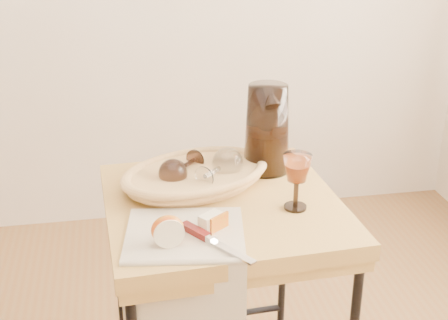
{
  "coord_description": "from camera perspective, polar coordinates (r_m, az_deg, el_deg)",
  "views": [
    {
      "loc": [
        0.15,
        -0.95,
        1.47
      ],
      "look_at": [
        0.4,
        0.42,
        0.87
      ],
      "focal_mm": 49.84,
      "sensor_mm": 36.0,
      "label": 1
    }
  ],
  "objects": [
    {
      "name": "table_knife",
      "position": [
        1.38,
        -0.93,
        -7.4
      ],
      "size": [
        0.14,
        0.19,
        0.02
      ],
      "primitive_type": null,
      "rotation": [
        0.0,
        0.0,
        -0.97
      ],
      "color": "silver",
      "rests_on": "tea_towel"
    },
    {
      "name": "goblet_lying_a",
      "position": [
        1.65,
        -3.8,
        -0.65
      ],
      "size": [
        0.14,
        0.14,
        0.08
      ],
      "primitive_type": null,
      "rotation": [
        0.0,
        0.0,
        4.0
      ],
      "color": "#473027",
      "rests_on": "bread_basket"
    },
    {
      "name": "apple_half",
      "position": [
        1.38,
        -5.21,
        -6.35
      ],
      "size": [
        0.08,
        0.04,
        0.07
      ],
      "primitive_type": "ellipsoid",
      "rotation": [
        0.0,
        0.0,
        0.08
      ],
      "color": "#CE0300",
      "rests_on": "tea_towel"
    },
    {
      "name": "tea_towel",
      "position": [
        1.43,
        -3.61,
        -6.77
      ],
      "size": [
        0.3,
        0.28,
        0.01
      ],
      "primitive_type": "cube",
      "rotation": [
        0.0,
        0.0,
        -0.15
      ],
      "color": "beige",
      "rests_on": "side_table"
    },
    {
      "name": "wine_goblet",
      "position": [
        1.53,
        6.67,
        -1.99
      ],
      "size": [
        0.09,
        0.09,
        0.15
      ],
      "primitive_type": null,
      "rotation": [
        0.0,
        0.0,
        -0.34
      ],
      "color": "white",
      "rests_on": "side_table"
    },
    {
      "name": "pitcher",
      "position": [
        1.71,
        3.97,
        2.89
      ],
      "size": [
        0.19,
        0.26,
        0.29
      ],
      "primitive_type": null,
      "rotation": [
        0.0,
        0.0,
        0.09
      ],
      "color": "black",
      "rests_on": "side_table"
    },
    {
      "name": "bread_basket",
      "position": [
        1.65,
        -2.58,
        -1.6
      ],
      "size": [
        0.44,
        0.37,
        0.05
      ],
      "primitive_type": null,
      "rotation": [
        0.0,
        0.0,
        0.37
      ],
      "color": "#B77B48",
      "rests_on": "side_table"
    },
    {
      "name": "apple_wedge",
      "position": [
        1.44,
        -1.22,
        -5.65
      ],
      "size": [
        0.06,
        0.06,
        0.04
      ],
      "primitive_type": "cube",
      "rotation": [
        0.0,
        0.0,
        0.64
      ],
      "color": "#F9E9C1",
      "rests_on": "tea_towel"
    },
    {
      "name": "goblet_lying_b",
      "position": [
        1.63,
        -0.57,
        -0.83
      ],
      "size": [
        0.16,
        0.16,
        0.09
      ],
      "primitive_type": null,
      "rotation": [
        0.0,
        0.0,
        0.79
      ],
      "color": "white",
      "rests_on": "bread_basket"
    },
    {
      "name": "side_table",
      "position": [
        1.79,
        -0.12,
        -14.44
      ],
      "size": [
        0.62,
        0.62,
        0.75
      ],
      "primitive_type": null,
      "rotation": [
        0.0,
        0.0,
        0.05
      ],
      "color": "olive",
      "rests_on": "floor"
    }
  ]
}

